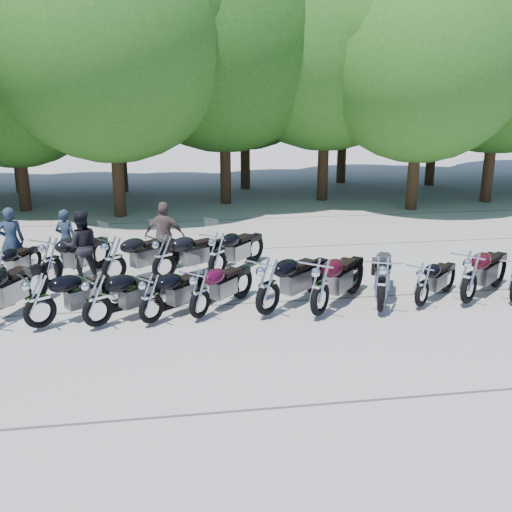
{
  "coord_description": "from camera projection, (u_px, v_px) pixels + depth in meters",
  "views": [
    {
      "loc": [
        -1.91,
        -10.95,
        4.77
      ],
      "look_at": [
        0.0,
        1.5,
        1.1
      ],
      "focal_mm": 42.0,
      "sensor_mm": 36.0,
      "label": 1
    }
  ],
  "objects": [
    {
      "name": "ground",
      "position": [
        267.0,
        329.0,
        12.0
      ],
      "size": [
        90.0,
        90.0,
        0.0
      ],
      "primitive_type": "plane",
      "color": "gray",
      "rests_on": "ground"
    },
    {
      "name": "tree_2",
      "position": [
        11.0,
        66.0,
        21.64
      ],
      "size": [
        7.31,
        7.31,
        8.97
      ],
      "color": "#3A2614",
      "rests_on": "ground"
    },
    {
      "name": "tree_3",
      "position": [
        109.0,
        35.0,
        20.38
      ],
      "size": [
        8.7,
        8.7,
        10.67
      ],
      "color": "#3A2614",
      "rests_on": "ground"
    },
    {
      "name": "tree_4",
      "position": [
        224.0,
        31.0,
        22.64
      ],
      "size": [
        9.13,
        9.13,
        11.2
      ],
      "color": "#3A2614",
      "rests_on": "ground"
    },
    {
      "name": "tree_5",
      "position": [
        327.0,
        34.0,
        23.36
      ],
      "size": [
        9.04,
        9.04,
        11.1
      ],
      "color": "#3A2614",
      "rests_on": "ground"
    },
    {
      "name": "tree_6",
      "position": [
        422.0,
        52.0,
        21.74
      ],
      "size": [
        8.0,
        8.0,
        9.82
      ],
      "color": "#3A2614",
      "rests_on": "ground"
    },
    {
      "name": "tree_7",
      "position": [
        503.0,
        38.0,
        23.03
      ],
      "size": [
        8.79,
        8.79,
        10.79
      ],
      "color": "#3A2614",
      "rests_on": "ground"
    },
    {
      "name": "tree_10",
      "position": [
        7.0,
        60.0,
        25.31
      ],
      "size": [
        7.78,
        7.78,
        9.55
      ],
      "color": "#3A2614",
      "rests_on": "ground"
    },
    {
      "name": "tree_11",
      "position": [
        116.0,
        64.0,
        25.5
      ],
      "size": [
        7.56,
        7.56,
        9.28
      ],
      "color": "#3A2614",
      "rests_on": "ground"
    },
    {
      "name": "tree_12",
      "position": [
        245.0,
        59.0,
        26.29
      ],
      "size": [
        7.88,
        7.88,
        9.67
      ],
      "color": "#3A2614",
      "rests_on": "ground"
    },
    {
      "name": "tree_13",
      "position": [
        346.0,
        54.0,
        27.87
      ],
      "size": [
        8.31,
        8.31,
        10.2
      ],
      "color": "#3A2614",
      "rests_on": "ground"
    },
    {
      "name": "tree_14",
      "position": [
        439.0,
        58.0,
        27.2
      ],
      "size": [
        8.02,
        8.02,
        9.84
      ],
      "color": "#3A2614",
      "rests_on": "ground"
    },
    {
      "name": "motorcycle_2",
      "position": [
        39.0,
        299.0,
        11.74
      ],
      "size": [
        2.36,
        1.86,
        1.33
      ],
      "primitive_type": null,
      "rotation": [
        0.0,
        0.0,
        2.13
      ],
      "color": "black",
      "rests_on": "ground"
    },
    {
      "name": "motorcycle_3",
      "position": [
        97.0,
        299.0,
        11.81
      ],
      "size": [
        2.3,
        1.87,
        1.3
      ],
      "primitive_type": null,
      "rotation": [
        0.0,
        0.0,
        2.17
      ],
      "color": "black",
      "rests_on": "ground"
    },
    {
      "name": "motorcycle_4",
      "position": [
        151.0,
        297.0,
        12.0
      ],
      "size": [
        2.07,
        1.96,
        1.24
      ],
      "primitive_type": null,
      "rotation": [
        0.0,
        0.0,
        2.31
      ],
      "color": "black",
      "rests_on": "ground"
    },
    {
      "name": "motorcycle_5",
      "position": [
        199.0,
        292.0,
        12.27
      ],
      "size": [
        1.95,
        2.11,
        1.25
      ],
      "primitive_type": null,
      "rotation": [
        0.0,
        0.0,
        2.43
      ],
      "color": "#37071E",
      "rests_on": "ground"
    },
    {
      "name": "motorcycle_6",
      "position": [
        268.0,
        285.0,
        12.39
      ],
      "size": [
        2.44,
        2.29,
        1.45
      ],
      "primitive_type": null,
      "rotation": [
        0.0,
        0.0,
        2.3
      ],
      "color": "black",
      "rests_on": "ground"
    },
    {
      "name": "motorcycle_7",
      "position": [
        320.0,
        286.0,
        12.35
      ],
      "size": [
        2.24,
        2.46,
        1.45
      ],
      "primitive_type": null,
      "rotation": [
        0.0,
        0.0,
        2.44
      ],
      "color": "black",
      "rests_on": "ground"
    },
    {
      "name": "motorcycle_8",
      "position": [
        382.0,
        283.0,
        12.58
      ],
      "size": [
        1.64,
        2.62,
        1.42
      ],
      "primitive_type": null,
      "rotation": [
        0.0,
        0.0,
        2.76
      ],
      "color": "black",
      "rests_on": "ground"
    },
    {
      "name": "motorcycle_9",
      "position": [
        423.0,
        284.0,
        12.93
      ],
      "size": [
        1.92,
        1.84,
        1.15
      ],
      "primitive_type": null,
      "rotation": [
        0.0,
        0.0,
        2.32
      ],
      "color": "black",
      "rests_on": "ground"
    },
    {
      "name": "motorcycle_10",
      "position": [
        470.0,
        276.0,
        13.05
      ],
      "size": [
        2.37,
        2.19,
        1.4
      ],
      "primitive_type": null,
      "rotation": [
        0.0,
        0.0,
        2.28
      ],
      "color": "#3A0810",
      "rests_on": "ground"
    },
    {
      "name": "motorcycle_14",
      "position": [
        51.0,
        260.0,
        14.27
      ],
      "size": [
        1.99,
        2.45,
        1.39
      ],
      "primitive_type": null,
      "rotation": [
        0.0,
        0.0,
        2.55
      ],
      "color": "black",
      "rests_on": "ground"
    },
    {
      "name": "motorcycle_15",
      "position": [
        114.0,
        258.0,
        14.41
      ],
      "size": [
        2.32,
        2.11,
        1.36
      ],
      "primitive_type": null,
      "rotation": [
        0.0,
        0.0,
        2.27
      ],
      "color": "black",
      "rests_on": "ground"
    },
    {
      "name": "motorcycle_16",
      "position": [
        164.0,
        256.0,
        14.63
      ],
      "size": [
        2.39,
        1.91,
        1.35
      ],
      "primitive_type": null,
      "rotation": [
        0.0,
        0.0,
        2.15
      ],
      "color": "black",
      "rests_on": "ground"
    },
    {
      "name": "motorcycle_17",
      "position": [
        217.0,
        253.0,
        14.86
      ],
      "size": [
        2.12,
        2.29,
        1.36
      ],
      "primitive_type": null,
      "rotation": [
        0.0,
        0.0,
        2.43
      ],
      "color": "black",
      "rests_on": "ground"
    },
    {
      "name": "rider_0",
      "position": [
        11.0,
        241.0,
        15.22
      ],
      "size": [
        0.71,
        0.54,
        1.76
      ],
      "primitive_type": "imported",
      "rotation": [
        0.0,
        0.0,
        3.34
      ],
      "color": "#1D2A3D",
      "rests_on": "ground"
    },
    {
      "name": "rider_1",
      "position": [
        81.0,
        246.0,
        14.68
      ],
      "size": [
        0.96,
        0.8,
        1.79
      ],
      "primitive_type": "imported",
      "rotation": [
        0.0,
        0.0,
        3.29
      ],
      "color": "black",
      "rests_on": "ground"
    },
    {
      "name": "rider_2",
      "position": [
        165.0,
        236.0,
        15.54
      ],
      "size": [
        1.15,
        0.7,
        1.82
      ],
      "primitive_type": "imported",
      "rotation": [
        0.0,
        0.0,
        2.89
      ],
      "color": "brown",
      "rests_on": "ground"
    },
    {
      "name": "rider_3",
      "position": [
        66.0,
        239.0,
        15.69
      ],
      "size": [
        0.68,
        0.57,
        1.61
      ],
      "primitive_type": "imported",
      "rotation": [
        0.0,
        0.0,
        2.77
      ],
      "color": "#1E2A3F",
      "rests_on": "ground"
    }
  ]
}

